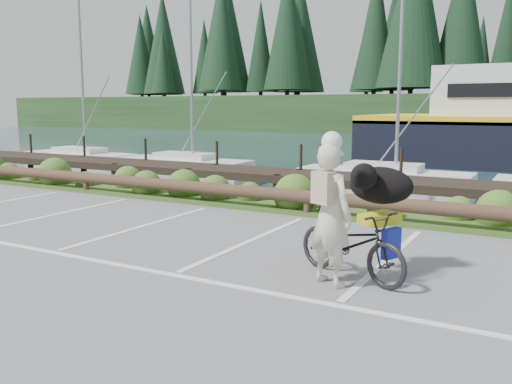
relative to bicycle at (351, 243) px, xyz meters
The scene contains 6 objects.
ground 2.55m from the bicycle, 161.89° to the right, with size 72.00×72.00×0.00m, color #5F5F62.
vegetation_strip 5.13m from the bicycle, 117.71° to the left, with size 34.00×1.60×0.10m, color #3D5B21.
log_rail 4.53m from the bicycle, 121.85° to the left, with size 32.00×0.30×0.60m, color #443021, non-canonical shape.
bicycle is the anchor object (origin of this frame).
cyclist 0.67m from the bicycle, 112.18° to the right, with size 0.73×0.48×2.00m, color beige.
dog 1.02m from the bicycle, 67.82° to the left, with size 0.98×0.48×0.57m, color black.
Camera 1 is at (4.89, -6.63, 2.51)m, focal length 38.00 mm.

